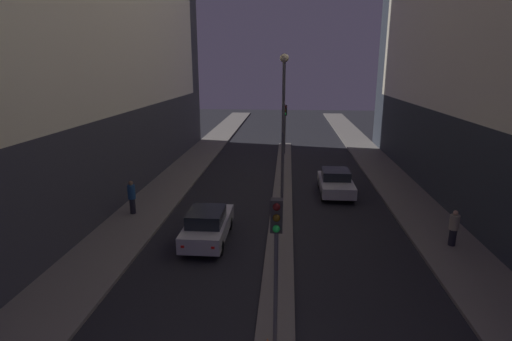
# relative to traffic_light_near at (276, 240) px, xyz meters

# --- Properties ---
(median_strip) EXTENTS (1.18, 33.19, 0.12)m
(median_strip) POSITION_rel_traffic_light_near_xyz_m (0.00, 13.39, -3.21)
(median_strip) COLOR #66605B
(median_strip) RESTS_ON ground
(traffic_light_near) EXTENTS (0.32, 0.42, 4.29)m
(traffic_light_near) POSITION_rel_traffic_light_near_xyz_m (0.00, 0.00, 0.00)
(traffic_light_near) COLOR #4C4C51
(traffic_light_near) RESTS_ON median_strip
(traffic_light_mid) EXTENTS (0.32, 0.42, 4.29)m
(traffic_light_mid) POSITION_rel_traffic_light_near_xyz_m (0.00, 25.03, 0.00)
(traffic_light_mid) COLOR #4C4C51
(traffic_light_mid) RESTS_ON median_strip
(street_lamp) EXTENTS (0.45, 0.45, 8.20)m
(street_lamp) POSITION_rel_traffic_light_near_xyz_m (0.00, 11.16, 2.02)
(street_lamp) COLOR #4C4C51
(street_lamp) RESTS_ON median_strip
(car_left_lane) EXTENTS (1.77, 4.30, 1.59)m
(car_left_lane) POSITION_rel_traffic_light_near_xyz_m (-3.26, 6.71, -2.48)
(car_left_lane) COLOR #B2B2B7
(car_left_lane) RESTS_ON ground
(car_right_lane) EXTENTS (1.94, 4.17, 1.50)m
(car_right_lane) POSITION_rel_traffic_light_near_xyz_m (3.26, 14.11, -2.52)
(car_right_lane) COLOR #B2B2B7
(car_right_lane) RESTS_ON ground
(pedestrian_on_left_sidewalk) EXTENTS (0.40, 0.40, 1.79)m
(pedestrian_on_left_sidewalk) POSITION_rel_traffic_light_near_xyz_m (-7.85, 9.54, -2.20)
(pedestrian_on_left_sidewalk) COLOR black
(pedestrian_on_left_sidewalk) RESTS_ON sidewalk_left
(pedestrian_on_right_sidewalk) EXTENTS (0.40, 0.40, 1.61)m
(pedestrian_on_right_sidewalk) POSITION_rel_traffic_light_near_xyz_m (7.49, 6.89, -2.30)
(pedestrian_on_right_sidewalk) COLOR black
(pedestrian_on_right_sidewalk) RESTS_ON sidewalk_right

